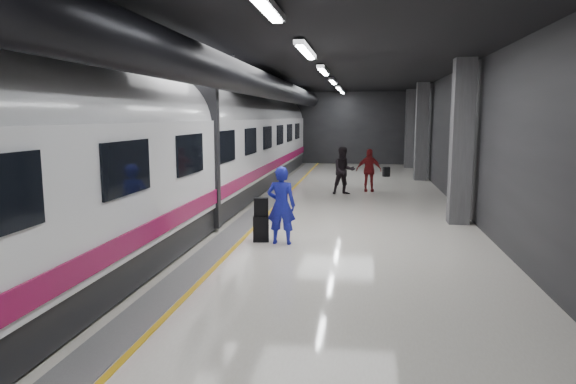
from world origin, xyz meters
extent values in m
plane|color=silver|center=(0.00, 0.00, 0.00)|extent=(40.00, 40.00, 0.00)
cube|color=black|center=(0.00, 0.00, 4.50)|extent=(10.00, 40.00, 0.02)
cube|color=#28282B|center=(0.00, 20.00, 2.25)|extent=(10.00, 0.02, 4.50)
cube|color=#28282B|center=(-5.00, 0.00, 2.25)|extent=(0.02, 40.00, 4.50)
cube|color=#28282B|center=(5.00, 0.00, 2.25)|extent=(0.02, 40.00, 4.50)
cube|color=slate|center=(-1.35, 0.00, 0.01)|extent=(0.65, 39.80, 0.01)
cube|color=gold|center=(-0.95, 0.00, 0.01)|extent=(0.10, 39.80, 0.01)
cylinder|color=black|center=(-1.30, 0.00, 3.95)|extent=(0.80, 38.00, 0.80)
cube|color=silver|center=(0.60, -6.00, 4.40)|extent=(0.22, 2.60, 0.10)
cube|color=silver|center=(0.60, -1.00, 4.40)|extent=(0.22, 2.60, 0.10)
cube|color=silver|center=(0.60, 4.00, 4.40)|extent=(0.22, 2.60, 0.10)
cube|color=silver|center=(0.60, 9.00, 4.40)|extent=(0.22, 2.60, 0.10)
cube|color=silver|center=(0.60, 14.00, 4.40)|extent=(0.22, 2.60, 0.10)
cube|color=silver|center=(0.60, 18.00, 4.40)|extent=(0.22, 2.60, 0.10)
cube|color=#515154|center=(4.55, 2.00, 2.25)|extent=(0.55, 0.55, 4.50)
cube|color=#515154|center=(4.55, 12.00, 2.25)|extent=(0.55, 0.55, 4.50)
cube|color=#515154|center=(4.55, 18.00, 2.25)|extent=(0.55, 0.55, 4.50)
cube|color=black|center=(-3.25, 0.00, 0.35)|extent=(2.80, 38.00, 0.60)
cube|color=white|center=(-3.25, 0.00, 1.75)|extent=(2.90, 38.00, 2.20)
cylinder|color=white|center=(-3.25, 0.00, 2.70)|extent=(2.80, 38.00, 2.80)
cube|color=maroon|center=(-1.78, 0.00, 0.95)|extent=(0.04, 38.00, 0.35)
cube|color=black|center=(-3.25, 0.00, 2.00)|extent=(3.05, 0.25, 3.80)
cube|color=black|center=(-1.78, -5.00, 2.15)|extent=(0.05, 1.60, 0.85)
cube|color=black|center=(-1.78, -2.00, 2.15)|extent=(0.05, 1.60, 0.85)
cube|color=black|center=(-1.78, 1.00, 2.15)|extent=(0.05, 1.60, 0.85)
cube|color=black|center=(-1.78, 4.00, 2.15)|extent=(0.05, 1.60, 0.85)
cube|color=black|center=(-1.78, 7.00, 2.15)|extent=(0.05, 1.60, 0.85)
cube|color=black|center=(-1.78, 10.00, 2.15)|extent=(0.05, 1.60, 0.85)
cube|color=black|center=(-1.78, 13.00, 2.15)|extent=(0.05, 1.60, 0.85)
cube|color=black|center=(-1.78, 16.00, 2.15)|extent=(0.05, 1.60, 0.85)
imported|color=#1B17B3|center=(0.05, -1.03, 0.91)|extent=(0.67, 0.45, 1.82)
cube|color=black|center=(-0.47, -0.89, 0.30)|extent=(0.41, 0.30, 0.61)
cube|color=black|center=(-0.46, -0.87, 0.83)|extent=(0.35, 0.22, 0.44)
imported|color=black|center=(1.18, 6.91, 0.91)|extent=(1.05, 0.93, 1.82)
imported|color=maroon|center=(2.13, 7.89, 0.85)|extent=(1.03, 0.52, 1.69)
cube|color=black|center=(3.05, 13.15, 0.24)|extent=(0.38, 0.33, 0.48)
camera|label=1|loc=(1.91, -12.60, 2.95)|focal=32.00mm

